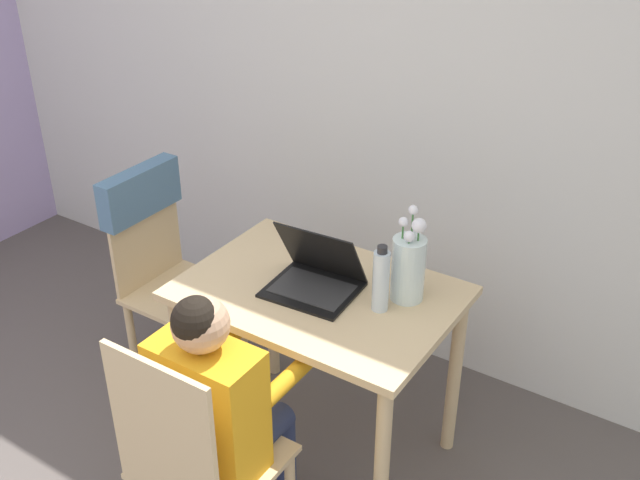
{
  "coord_description": "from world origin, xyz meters",
  "views": [
    {
      "loc": [
        1.47,
        -0.4,
        2.17
      ],
      "look_at": [
        0.26,
        1.46,
        0.92
      ],
      "focal_mm": 42.0,
      "sensor_mm": 36.0,
      "label": 1
    }
  ],
  "objects_px": {
    "laptop": "(316,274)",
    "chair_occupied": "(196,464)",
    "water_bottle": "(381,280)",
    "flower_vase": "(409,266)",
    "chair_spare": "(158,243)",
    "person_seated": "(218,399)"
  },
  "relations": [
    {
      "from": "chair_spare",
      "to": "person_seated",
      "type": "height_order",
      "value": "person_seated"
    },
    {
      "from": "chair_occupied",
      "to": "water_bottle",
      "type": "distance_m",
      "value": 0.81
    },
    {
      "from": "water_bottle",
      "to": "person_seated",
      "type": "bearing_deg",
      "value": -114.26
    },
    {
      "from": "chair_occupied",
      "to": "person_seated",
      "type": "bearing_deg",
      "value": -90.0
    },
    {
      "from": "flower_vase",
      "to": "water_bottle",
      "type": "distance_m",
      "value": 0.12
    },
    {
      "from": "flower_vase",
      "to": "chair_spare",
      "type": "bearing_deg",
      "value": -177.86
    },
    {
      "from": "laptop",
      "to": "flower_vase",
      "type": "bearing_deg",
      "value": 17.61
    },
    {
      "from": "laptop",
      "to": "flower_vase",
      "type": "xyz_separation_m",
      "value": [
        0.29,
        0.12,
        0.07
      ]
    },
    {
      "from": "chair_spare",
      "to": "laptop",
      "type": "height_order",
      "value": "laptop"
    },
    {
      "from": "person_seated",
      "to": "water_bottle",
      "type": "distance_m",
      "value": 0.64
    },
    {
      "from": "chair_spare",
      "to": "person_seated",
      "type": "xyz_separation_m",
      "value": [
        0.85,
        -0.62,
        0.01
      ]
    },
    {
      "from": "laptop",
      "to": "chair_occupied",
      "type": "bearing_deg",
      "value": -93.71
    },
    {
      "from": "chair_spare",
      "to": "flower_vase",
      "type": "relative_size",
      "value": 2.76
    },
    {
      "from": "person_seated",
      "to": "laptop",
      "type": "relative_size",
      "value": 3.22
    },
    {
      "from": "person_seated",
      "to": "laptop",
      "type": "xyz_separation_m",
      "value": [
        -0.0,
        0.54,
        0.16
      ]
    },
    {
      "from": "chair_spare",
      "to": "water_bottle",
      "type": "bearing_deg",
      "value": -93.46
    },
    {
      "from": "person_seated",
      "to": "flower_vase",
      "type": "height_order",
      "value": "flower_vase"
    },
    {
      "from": "flower_vase",
      "to": "water_bottle",
      "type": "bearing_deg",
      "value": -111.81
    },
    {
      "from": "person_seated",
      "to": "water_bottle",
      "type": "height_order",
      "value": "person_seated"
    },
    {
      "from": "flower_vase",
      "to": "laptop",
      "type": "bearing_deg",
      "value": -158.41
    },
    {
      "from": "chair_occupied",
      "to": "flower_vase",
      "type": "relative_size",
      "value": 2.73
    },
    {
      "from": "chair_spare",
      "to": "laptop",
      "type": "bearing_deg",
      "value": -94.94
    }
  ]
}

